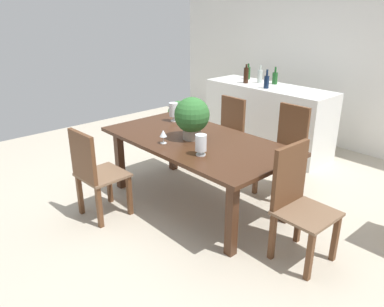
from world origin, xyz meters
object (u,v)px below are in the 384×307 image
at_px(chair_foot_end, 297,198).
at_px(crystal_vase_left, 201,143).
at_px(wine_bottle_tall, 267,81).
at_px(wine_bottle_green, 246,75).
at_px(wine_glass, 163,134).
at_px(potted_plant_floor, 179,115).
at_px(wine_bottle_dark, 248,73).
at_px(flower_centerpiece, 192,116).
at_px(chair_near_left, 94,171).
at_px(wine_bottle_amber, 275,78).
at_px(wine_bottle_clear, 260,76).
at_px(chair_far_left, 227,131).
at_px(crystal_vase_center_near, 173,110).
at_px(kitchen_counter, 267,118).
at_px(dining_table, 196,147).
at_px(chair_far_right, 286,147).

distance_m(chair_foot_end, crystal_vase_left, 0.96).
relative_size(wine_bottle_tall, wine_bottle_green, 0.93).
xyz_separation_m(wine_glass, potted_plant_floor, (-1.86, 1.77, -0.54)).
bearing_deg(potted_plant_floor, wine_bottle_dark, 35.21).
height_order(flower_centerpiece, wine_glass, flower_centerpiece).
xyz_separation_m(chair_near_left, wine_bottle_amber, (-0.12, 3.02, 0.52)).
xyz_separation_m(wine_bottle_clear, wine_bottle_green, (-0.12, -0.17, 0.02)).
relative_size(chair_far_left, wine_bottle_tall, 3.62).
distance_m(chair_foot_end, wine_bottle_amber, 2.78).
bearing_deg(potted_plant_floor, crystal_vase_center_near, -42.09).
relative_size(chair_foot_end, chair_far_left, 1.06).
relative_size(chair_near_left, wine_glass, 6.70).
xyz_separation_m(flower_centerpiece, wine_bottle_green, (-0.86, 1.85, 0.09)).
xyz_separation_m(flower_centerpiece, wine_glass, (-0.09, -0.30, -0.14)).
relative_size(chair_foot_end, chair_near_left, 1.06).
height_order(chair_far_left, potted_plant_floor, chair_far_left).
bearing_deg(flower_centerpiece, wine_bottle_tall, 103.77).
xyz_separation_m(chair_far_left, kitchen_counter, (-0.10, 0.97, -0.04)).
relative_size(dining_table, chair_near_left, 2.16).
distance_m(kitchen_counter, wine_bottle_green, 0.69).
relative_size(crystal_vase_center_near, wine_bottle_clear, 0.88).
relative_size(wine_bottle_amber, potted_plant_floor, 0.45).
relative_size(dining_table, wine_bottle_clear, 7.96).
distance_m(chair_near_left, crystal_vase_center_near, 1.24).
height_order(flower_centerpiece, wine_bottle_green, wine_bottle_green).
relative_size(crystal_vase_left, potted_plant_floor, 0.36).
distance_m(chair_far_left, chair_near_left, 1.89).
bearing_deg(crystal_vase_center_near, chair_foot_end, -6.88).
bearing_deg(potted_plant_floor, chair_far_right, -11.30).
bearing_deg(chair_foot_end, wine_bottle_dark, 49.02).
xyz_separation_m(kitchen_counter, wine_bottle_clear, (-0.24, 0.08, 0.57)).
bearing_deg(potted_plant_floor, wine_bottle_green, 19.14).
relative_size(flower_centerpiece, potted_plant_floor, 0.80).
relative_size(dining_table, potted_plant_floor, 3.70).
distance_m(dining_table, kitchen_counter, 2.00).
relative_size(chair_far_right, wine_bottle_green, 3.62).
bearing_deg(wine_bottle_amber, potted_plant_floor, -156.04).
bearing_deg(kitchen_counter, wine_glass, -79.31).
height_order(wine_glass, kitchen_counter, kitchen_counter).
distance_m(flower_centerpiece, wine_bottle_clear, 2.15).
xyz_separation_m(chair_far_left, wine_glass, (0.33, -1.28, 0.32)).
bearing_deg(dining_table, wine_bottle_dark, 117.42).
bearing_deg(wine_bottle_tall, crystal_vase_center_near, -96.39).
bearing_deg(chair_far_left, wine_bottle_green, 118.27).
xyz_separation_m(dining_table, wine_bottle_amber, (-0.57, 2.07, 0.39)).
relative_size(kitchen_counter, wine_bottle_amber, 7.79).
bearing_deg(potted_plant_floor, chair_near_left, -57.16).
bearing_deg(crystal_vase_left, wine_bottle_dark, 121.37).
bearing_deg(chair_far_right, potted_plant_floor, 167.85).
relative_size(chair_far_right, wine_bottle_clear, 3.94).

